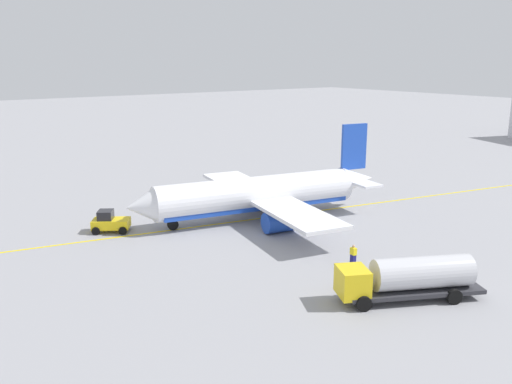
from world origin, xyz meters
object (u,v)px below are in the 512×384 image
at_px(fuel_tanker, 409,277).
at_px(safety_cone_nose, 118,222).
at_px(pushback_tug, 110,222).
at_px(refueling_worker, 353,255).
at_px(airplane, 260,195).

xyz_separation_m(fuel_tanker, safety_cone_nose, (10.08, -29.15, -1.39)).
relative_size(pushback_tug, refueling_worker, 2.40).
xyz_separation_m(airplane, safety_cone_nose, (13.45, -6.58, -2.31)).
height_order(refueling_worker, safety_cone_nose, refueling_worker).
xyz_separation_m(pushback_tug, safety_cone_nose, (-1.41, -1.60, -0.67)).
height_order(fuel_tanker, safety_cone_nose, fuel_tanker).
height_order(fuel_tanker, pushback_tug, fuel_tanker).
relative_size(airplane, safety_cone_nose, 42.42).
height_order(pushback_tug, refueling_worker, pushback_tug).
xyz_separation_m(fuel_tanker, refueling_worker, (-1.83, -7.17, -0.91)).
bearing_deg(refueling_worker, airplane, -95.71).
distance_m(fuel_tanker, safety_cone_nose, 30.88).
distance_m(pushback_tug, safety_cone_nose, 2.23).
height_order(airplane, refueling_worker, airplane).
relative_size(fuel_tanker, refueling_worker, 6.18).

